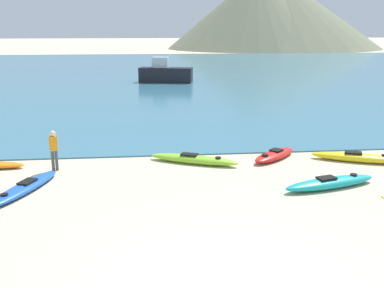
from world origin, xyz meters
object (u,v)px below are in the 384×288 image
object	(u,v)px
kayak_on_sand_0	(194,159)
moored_boat_0	(165,73)
kayak_on_sand_5	(274,155)
person_near_waterline	(54,148)
kayak_on_sand_1	(24,188)
kayak_on_sand_3	(330,183)
kayak_on_sand_2	(358,157)

from	to	relation	value
kayak_on_sand_0	moored_boat_0	distance (m)	25.89
kayak_on_sand_5	person_near_waterline	xyz separation A→B (m)	(-8.49, -0.63, 0.71)
kayak_on_sand_1	person_near_waterline	world-z (taller)	person_near_waterline
kayak_on_sand_0	kayak_on_sand_3	bearing A→B (deg)	-37.26
kayak_on_sand_5	moored_boat_0	bearing A→B (deg)	97.13
person_near_waterline	moored_boat_0	xyz separation A→B (m)	(5.29, 26.24, 0.01)
kayak_on_sand_2	kayak_on_sand_5	xyz separation A→B (m)	(-3.16, 0.71, -0.01)
kayak_on_sand_5	moored_boat_0	distance (m)	25.82
kayak_on_sand_2	moored_boat_0	xyz separation A→B (m)	(-6.36, 26.32, 0.71)
kayak_on_sand_3	person_near_waterline	world-z (taller)	person_near_waterline
kayak_on_sand_5	person_near_waterline	distance (m)	8.55
kayak_on_sand_3	kayak_on_sand_5	xyz separation A→B (m)	(-0.90, 3.46, -0.01)
kayak_on_sand_0	moored_boat_0	bearing A→B (deg)	89.79
kayak_on_sand_1	kayak_on_sand_2	world-z (taller)	kayak_on_sand_2
moored_boat_0	kayak_on_sand_1	bearing A→B (deg)	-101.65
kayak_on_sand_5	kayak_on_sand_2	bearing A→B (deg)	-12.63
kayak_on_sand_2	kayak_on_sand_3	world-z (taller)	kayak_on_sand_3
kayak_on_sand_2	moored_boat_0	size ratio (longest dim) A/B	0.69
person_near_waterline	moored_boat_0	world-z (taller)	moored_boat_0
kayak_on_sand_3	person_near_waterline	xyz separation A→B (m)	(-9.39, 2.83, 0.69)
kayak_on_sand_1	kayak_on_sand_5	world-z (taller)	kayak_on_sand_5
kayak_on_sand_3	kayak_on_sand_5	bearing A→B (deg)	104.53
kayak_on_sand_2	kayak_on_sand_0	bearing A→B (deg)	176.09
kayak_on_sand_2	kayak_on_sand_3	xyz separation A→B (m)	(-2.27, -2.75, 0.00)
moored_boat_0	person_near_waterline	bearing A→B (deg)	-101.40
kayak_on_sand_1	person_near_waterline	size ratio (longest dim) A/B	2.35
kayak_on_sand_1	moored_boat_0	xyz separation A→B (m)	(5.86, 28.41, 0.74)
kayak_on_sand_0	kayak_on_sand_5	bearing A→B (deg)	4.63
kayak_on_sand_2	person_near_waterline	distance (m)	11.68
person_near_waterline	kayak_on_sand_5	bearing A→B (deg)	4.25
kayak_on_sand_2	kayak_on_sand_3	size ratio (longest dim) A/B	1.02
kayak_on_sand_2	kayak_on_sand_3	bearing A→B (deg)	-129.50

